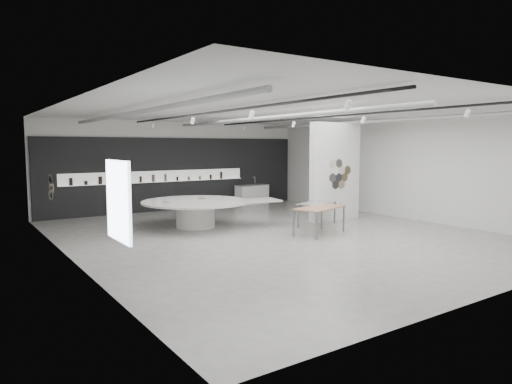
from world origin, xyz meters
TOP-DOWN VIEW (x-y plane):
  - room at (-0.09, -0.00)m, footprint 12.02×14.02m
  - back_wall_display at (-0.08, 6.93)m, footprint 11.80×0.27m
  - partition_column at (3.50, 1.00)m, footprint 2.20×0.38m
  - display_island at (-1.43, 2.46)m, footprint 4.86×4.24m
  - sample_table_wood at (1.19, -0.72)m, footprint 1.99×1.42m
  - sample_table_stone at (2.17, 0.49)m, footprint 1.75×1.33m
  - kitchen_counter at (3.50, 6.54)m, footprint 1.69×0.78m

SIDE VIEW (x-z plane):
  - kitchen_counter at x=3.50m, z-range -0.18..1.11m
  - display_island at x=-1.43m, z-range 0.14..1.06m
  - sample_table_stone at x=2.17m, z-range 0.33..1.14m
  - sample_table_wood at x=1.19m, z-range 0.36..1.21m
  - back_wall_display at x=-0.08m, z-range -0.01..3.09m
  - partition_column at x=3.50m, z-range 0.00..3.60m
  - room at x=-0.09m, z-range 0.16..3.98m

